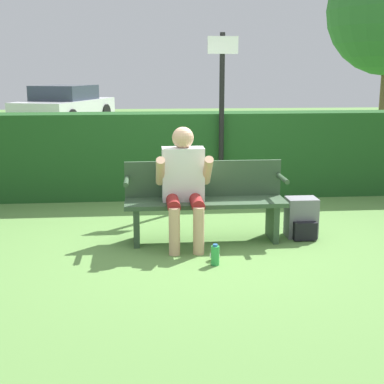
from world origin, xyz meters
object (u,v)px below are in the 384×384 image
person_seated (184,180)px  parked_car (65,106)px  backpack (302,219)px  water_bottle (215,255)px  signpost (222,108)px  park_bench (205,200)px

person_seated → parked_car: 13.24m
backpack → parked_car: bearing=108.5°
person_seated → water_bottle: person_seated is taller
person_seated → water_bottle: bearing=-70.2°
backpack → water_bottle: (-1.05, -0.78, -0.11)m
person_seated → parked_car: bearing=103.1°
person_seated → backpack: person_seated is taller
water_bottle → parked_car: size_ratio=0.05×
parked_car → signpost: bearing=-141.6°
water_bottle → signpost: 2.77m
person_seated → parked_car: size_ratio=0.27×
water_bottle → park_bench: bearing=90.8°
person_seated → backpack: 1.38m
park_bench → person_seated: person_seated is taller
signpost → parked_car: bearing=108.2°
signpost → parked_car: 11.70m
park_bench → signpost: bearing=76.1°
park_bench → water_bottle: park_bench is taller
park_bench → signpost: (0.42, 1.69, 0.85)m
backpack → parked_car: size_ratio=0.10×
park_bench → signpost: signpost is taller
water_bottle → parked_car: (-3.23, 13.57, 0.52)m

